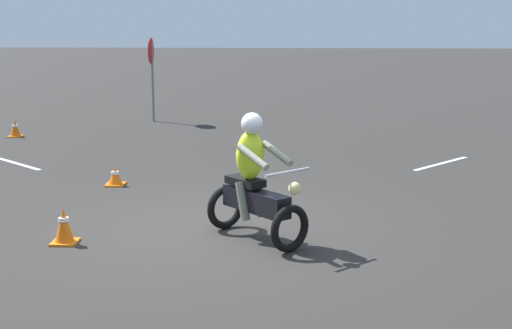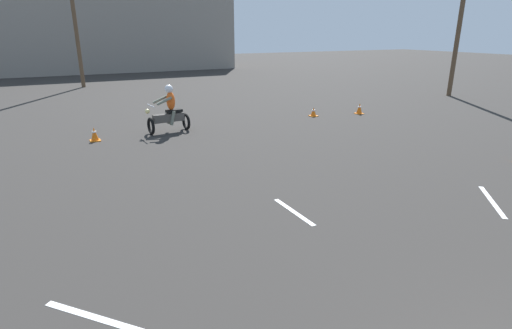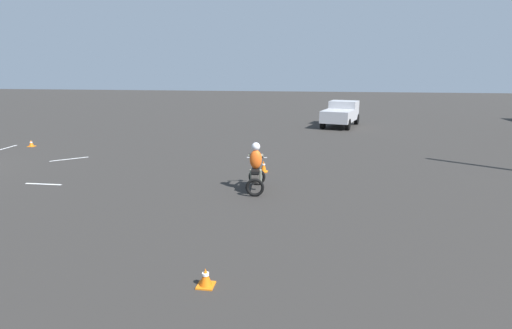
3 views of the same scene
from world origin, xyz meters
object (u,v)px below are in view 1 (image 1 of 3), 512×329
at_px(motorcycle_rider_foreground, 254,185).
at_px(traffic_cone_near_left, 115,176).
at_px(stop_sign, 151,62).
at_px(traffic_cone_near_right, 64,226).
at_px(traffic_cone_far_center, 15,129).

distance_m(motorcycle_rider_foreground, traffic_cone_near_left, 3.92).
distance_m(stop_sign, traffic_cone_near_left, 7.92).
height_order(motorcycle_rider_foreground, traffic_cone_near_right, motorcycle_rider_foreground).
height_order(motorcycle_rider_foreground, stop_sign, stop_sign).
bearing_deg(traffic_cone_far_center, traffic_cone_near_left, -143.27).
bearing_deg(traffic_cone_near_right, traffic_cone_far_center, 25.10).
bearing_deg(motorcycle_rider_foreground, traffic_cone_near_right, -35.45).
relative_size(stop_sign, traffic_cone_near_left, 7.08).
xyz_separation_m(traffic_cone_near_left, traffic_cone_far_center, (4.93, 3.68, 0.04)).
relative_size(motorcycle_rider_foreground, stop_sign, 0.72).
distance_m(traffic_cone_near_left, traffic_cone_far_center, 6.15).
bearing_deg(traffic_cone_near_right, traffic_cone_near_left, 2.50).
xyz_separation_m(motorcycle_rider_foreground, stop_sign, (10.65, 3.41, 0.91)).
relative_size(stop_sign, traffic_cone_near_right, 4.88).
distance_m(motorcycle_rider_foreground, stop_sign, 11.22).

